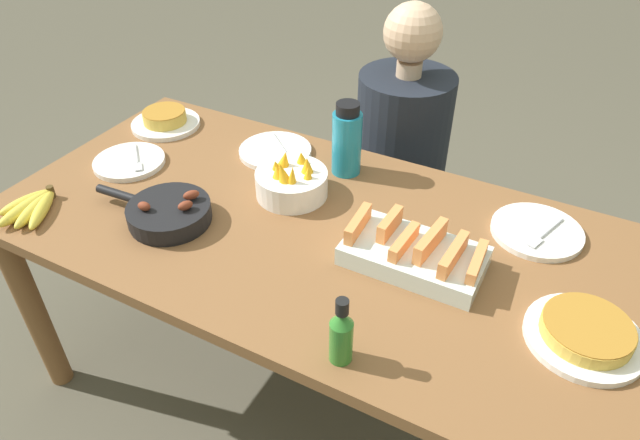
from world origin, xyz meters
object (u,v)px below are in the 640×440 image
melon_tray (415,253)px  skillet (168,213)px  frittata_plate_center (586,333)px  frittata_plate_side (165,120)px  empty_plate_far_left (537,231)px  fruit_bowl_mango (292,182)px  empty_plate_far_right (275,151)px  water_bottle (347,140)px  banana_bunch (32,207)px  empty_plate_near_front (129,162)px  hot_sauce_bottle (341,334)px  person_figure (398,183)px

melon_tray → skillet: 0.65m
frittata_plate_center → frittata_plate_side: 1.42m
empty_plate_far_left → fruit_bowl_mango: size_ratio=1.15×
empty_plate_far_right → water_bottle: 0.26m
empty_plate_far_right → melon_tray: bearing=-26.6°
frittata_plate_center → water_bottle: size_ratio=1.11×
banana_bunch → empty_plate_near_front: banana_bunch is taller
empty_plate_near_front → empty_plate_far_left: size_ratio=0.92×
frittata_plate_side → empty_plate_far_left: (1.23, -0.00, -0.01)m
empty_plate_near_front → fruit_bowl_mango: size_ratio=1.06×
empty_plate_far_left → hot_sauce_bottle: 0.66m
water_bottle → person_figure: size_ratio=0.20×
person_figure → banana_bunch: bearing=-125.8°
banana_bunch → water_bottle: size_ratio=0.87×
skillet → person_figure: person_figure is taller
empty_plate_far_right → frittata_plate_center: bearing=-19.4°
frittata_plate_side → banana_bunch: bearing=-89.4°
melon_tray → frittata_plate_center: bearing=-8.2°
melon_tray → empty_plate_far_left: size_ratio=1.43×
fruit_bowl_mango → empty_plate_far_right: bearing=133.3°
skillet → frittata_plate_side: (-0.36, 0.41, -0.01)m
fruit_bowl_mango → hot_sauce_bottle: size_ratio=1.24×
person_figure → fruit_bowl_mango: bearing=-101.9°
banana_bunch → fruit_bowl_mango: 0.70m
melon_tray → skillet: bearing=-167.0°
melon_tray → hot_sauce_bottle: bearing=-94.8°
hot_sauce_bottle → person_figure: bearing=104.4°
melon_tray → fruit_bowl_mango: (-0.41, 0.11, 0.01)m
frittata_plate_center → hot_sauce_bottle: size_ratio=1.50×
water_bottle → hot_sauce_bottle: bearing=-64.8°
empty_plate_far_left → person_figure: bearing=141.8°
empty_plate_far_right → hot_sauce_bottle: (0.54, -0.62, 0.06)m
frittata_plate_side → person_figure: 0.86m
melon_tray → person_figure: 0.79m
banana_bunch → empty_plate_far_right: bearing=54.1°
fruit_bowl_mango → person_figure: 0.64m
empty_plate_near_front → person_figure: person_figure is taller
frittata_plate_side → water_bottle: bearing=3.0°
melon_tray → water_bottle: (-0.33, 0.29, 0.07)m
frittata_plate_side → fruit_bowl_mango: bearing=-14.2°
empty_plate_far_right → person_figure: (0.28, 0.39, -0.26)m
empty_plate_far_right → fruit_bowl_mango: (0.16, -0.17, 0.03)m
banana_bunch → water_bottle: bearing=41.7°
melon_tray → person_figure: bearing=113.2°
frittata_plate_center → empty_plate_far_right: bearing=160.6°
empty_plate_far_left → person_figure: 0.72m
empty_plate_near_front → hot_sauce_bottle: bearing=-21.7°
empty_plate_far_right → hot_sauce_bottle: size_ratio=1.39×
empty_plate_near_front → empty_plate_far_left: same height
hot_sauce_bottle → person_figure: size_ratio=0.15×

